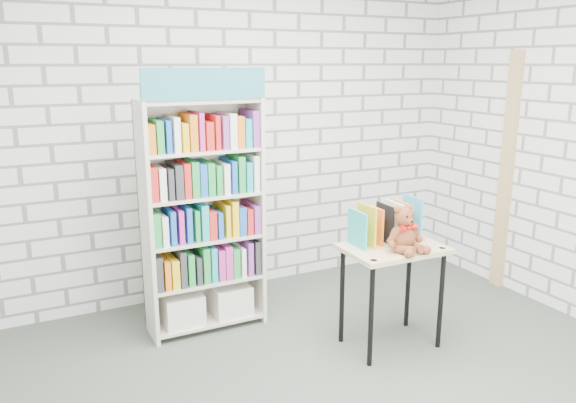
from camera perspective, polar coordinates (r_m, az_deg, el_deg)
name	(u,v)px	position (r m, az deg, el deg)	size (l,w,h in m)	color
ground	(349,401)	(3.64, 6.23, -19.49)	(4.50, 4.50, 0.00)	#40493E
room_shell	(358,104)	(3.04, 7.12, 9.79)	(4.52, 4.02, 2.81)	silver
bookshelf	(203,215)	(4.22, -8.65, -1.35)	(0.88, 0.34, 1.96)	beige
display_table	(393,261)	(4.03, 10.59, -5.91)	(0.71, 0.50, 0.75)	tan
table_books	(385,222)	(4.04, 9.82, -2.10)	(0.49, 0.22, 0.29)	#29B2AC
teddy_bear	(405,233)	(3.89, 11.79, -3.15)	(0.29, 0.27, 0.31)	maroon
door_trim	(506,173)	(5.32, 21.30, 2.73)	(0.05, 0.12, 2.10)	tan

